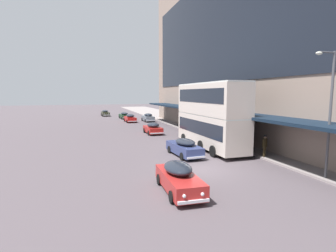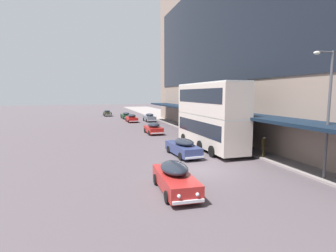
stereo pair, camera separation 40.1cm
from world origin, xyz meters
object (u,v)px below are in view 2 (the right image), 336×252
(sedan_oncoming_rear, at_px, (107,113))
(pedestrian_at_kerb, at_px, (264,145))
(sedan_second_mid, at_px, (183,147))
(sedan_far_back, at_px, (149,117))
(sedan_trailing_near, at_px, (153,128))
(sedan_oncoming_front, at_px, (175,178))
(sedan_second_near, at_px, (132,118))
(transit_bus_kerbside_front, at_px, (209,114))
(sedan_trailing_mid, at_px, (126,115))
(street_lamp, at_px, (327,107))

(sedan_oncoming_rear, xyz_separation_m, pedestrian_at_kerb, (9.46, -47.72, 0.45))
(sedan_oncoming_rear, bearing_deg, sedan_second_mid, -85.63)
(sedan_far_back, relative_size, sedan_trailing_near, 0.99)
(sedan_oncoming_rear, bearing_deg, sedan_oncoming_front, -89.93)
(sedan_oncoming_front, relative_size, sedan_second_mid, 0.97)
(sedan_oncoming_rear, height_order, sedan_second_near, sedan_second_near)
(transit_bus_kerbside_front, height_order, sedan_oncoming_rear, transit_bus_kerbside_front)
(transit_bus_kerbside_front, distance_m, sedan_far_back, 26.80)
(sedan_trailing_mid, bearing_deg, street_lamp, -82.36)
(transit_bus_kerbside_front, xyz_separation_m, street_lamp, (2.52, -10.92, 1.15))
(sedan_second_mid, relative_size, sedan_far_back, 1.15)
(sedan_oncoming_rear, height_order, sedan_far_back, sedan_far_back)
(sedan_second_near, xyz_separation_m, pedestrian_at_kerb, (5.97, -31.86, 0.41))
(street_lamp, bearing_deg, sedan_second_near, 98.97)
(pedestrian_at_kerb, bearing_deg, sedan_oncoming_rear, 101.21)
(sedan_trailing_near, bearing_deg, pedestrian_at_kerb, -71.24)
(sedan_far_back, height_order, sedan_trailing_mid, sedan_far_back)
(sedan_oncoming_rear, bearing_deg, sedan_trailing_mid, -68.39)
(sedan_oncoming_front, bearing_deg, sedan_trailing_mid, 85.65)
(sedan_oncoming_front, xyz_separation_m, sedan_far_back, (6.92, 36.62, 0.00))
(sedan_far_back, bearing_deg, sedan_oncoming_rear, 113.66)
(sedan_far_back, distance_m, sedan_second_near, 3.49)
(pedestrian_at_kerb, bearing_deg, sedan_far_back, 94.45)
(street_lamp, bearing_deg, sedan_trailing_mid, 97.64)
(sedan_trailing_mid, distance_m, street_lamp, 45.48)
(street_lamp, bearing_deg, sedan_oncoming_rear, 99.99)
(sedan_oncoming_front, distance_m, sedan_second_near, 36.85)
(sedan_second_mid, height_order, sedan_second_near, sedan_second_near)
(sedan_trailing_near, relative_size, street_lamp, 0.56)
(sedan_oncoming_rear, height_order, pedestrian_at_kerb, pedestrian_at_kerb)
(sedan_far_back, height_order, pedestrian_at_kerb, pedestrian_at_kerb)
(transit_bus_kerbside_front, bearing_deg, sedan_oncoming_rear, 99.22)
(sedan_second_near, bearing_deg, street_lamp, -81.03)
(pedestrian_at_kerb, bearing_deg, sedan_trailing_near, 108.76)
(sedan_far_back, bearing_deg, sedan_trailing_mid, 116.00)
(transit_bus_kerbside_front, bearing_deg, sedan_oncoming_front, -124.51)
(sedan_oncoming_rear, relative_size, street_lamp, 0.63)
(sedan_oncoming_front, bearing_deg, sedan_oncoming_rear, 90.07)
(sedan_oncoming_front, distance_m, street_lamp, 10.17)
(sedan_second_mid, bearing_deg, sedan_oncoming_front, -113.28)
(transit_bus_kerbside_front, height_order, street_lamp, street_lamp)
(sedan_trailing_mid, height_order, sedan_trailing_near, sedan_trailing_near)
(sedan_far_back, bearing_deg, sedan_second_mid, -97.04)
(sedan_oncoming_rear, relative_size, sedan_trailing_mid, 1.07)
(sedan_trailing_mid, bearing_deg, sedan_trailing_near, -88.61)
(sedan_trailing_mid, bearing_deg, sedan_second_mid, -89.98)
(sedan_second_near, height_order, street_lamp, street_lamp)
(sedan_far_back, bearing_deg, street_lamp, -86.27)
(sedan_far_back, height_order, sedan_trailing_near, sedan_far_back)
(sedan_second_mid, distance_m, pedestrian_at_kerb, 6.74)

